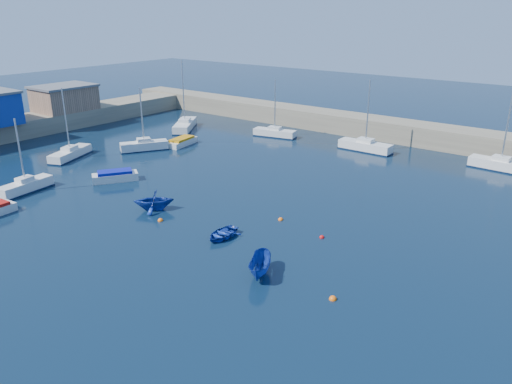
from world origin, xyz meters
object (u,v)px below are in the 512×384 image
Objects in this scene: sailboat_4 at (185,125)px; sailboat_5 at (275,133)px; sailboat_2 at (70,153)px; dinghy_center at (222,234)px; sailboat_7 at (500,165)px; motorboat_1 at (115,176)px; motorboat_2 at (182,142)px; sailboat_1 at (26,186)px; dinghy_left at (154,200)px; sailboat_6 at (365,146)px; dinghy_right at (260,266)px; brick_shed_a at (65,99)px; sailboat_3 at (144,146)px.

sailboat_5 is at bearing -15.52° from sailboat_4.
sailboat_2 is 2.67× the size of dinghy_center.
motorboat_1 is at bearing 136.01° from sailboat_7.
sailboat_4 is 2.15× the size of motorboat_1.
sailboat_2 is 13.77m from motorboat_2.
sailboat_1 reaches higher than dinghy_left.
sailboat_2 is at bearing 133.18° from sailboat_6.
dinghy_right is (21.42, -31.72, 0.10)m from sailboat_5.
sailboat_7 reaches higher than dinghy_left.
brick_shed_a is 29.65m from sailboat_1.
motorboat_1 is at bearing 165.72° from dinghy_center.
dinghy_center is 8.56m from dinghy_left.
sailboat_5 is (28.67, 13.55, -3.53)m from brick_shed_a.
dinghy_center is at bearing 126.93° from dinghy_right.
sailboat_7 is at bearing 9.71° from sailboat_2.
sailboat_6 is at bearing 18.97° from brick_shed_a.
sailboat_4 is at bearing 30.46° from brick_shed_a.
sailboat_5 reaches higher than dinghy_right.
motorboat_1 is 1.50× the size of dinghy_center.
motorboat_1 is at bearing 163.17° from sailboat_5.
sailboat_4 reaches higher than brick_shed_a.
sailboat_2 is 1.65× the size of motorboat_2.
brick_shed_a is at bearing -155.39° from sailboat_3.
sailboat_3 is 0.90× the size of sailboat_7.
dinghy_left is at bearing -178.06° from sailboat_5.
sailboat_4 is at bearing 136.47° from dinghy_center.
dinghy_center is (28.61, -24.53, -0.31)m from sailboat_4.
sailboat_6 reaches higher than motorboat_2.
sailboat_2 is 1.06× the size of sailboat_5.
sailboat_2 is at bearing -126.96° from motorboat_2.
brick_shed_a is at bearing -157.98° from dinghy_left.
sailboat_5 reaches higher than dinghy_center.
sailboat_6 reaches higher than sailboat_2.
sailboat_7 is at bearing 75.77° from motorboat_1.
brick_shed_a is 1.73× the size of motorboat_1.
sailboat_1 is at bearing -75.96° from sailboat_2.
motorboat_1 is at bearing -24.26° from sailboat_3.
dinghy_left is at bearing 10.76° from sailboat_1.
motorboat_1 is at bearing -23.93° from brick_shed_a.
sailboat_6 is 2.84× the size of dinghy_center.
motorboat_2 is at bearing 138.60° from dinghy_center.
brick_shed_a is 53.39m from dinghy_right.
sailboat_7 reaches higher than brick_shed_a.
sailboat_2 is 2.39× the size of dinghy_left.
motorboat_1 is 18.02m from dinghy_center.
sailboat_4 is at bearing 95.78° from sailboat_1.
sailboat_6 is at bearing 92.98° from motorboat_1.
sailboat_7 is at bearing -24.44° from sailboat_4.
sailboat_6 reaches higher than brick_shed_a.
sailboat_3 is (4.37, 7.55, 0.06)m from sailboat_2.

